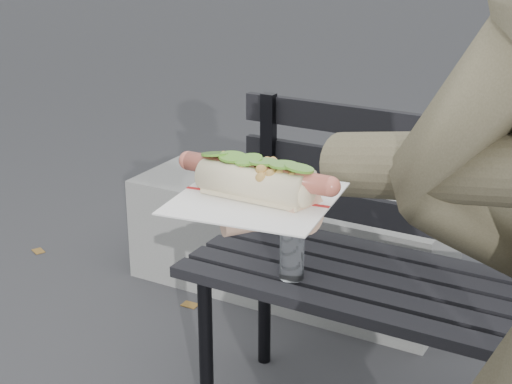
% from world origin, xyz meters
% --- Properties ---
extents(park_bench, '(1.50, 0.44, 0.88)m').
position_xyz_m(park_bench, '(-0.10, 0.96, 0.52)').
color(park_bench, black).
rests_on(park_bench, ground).
extents(concrete_block, '(1.20, 0.40, 0.40)m').
position_xyz_m(concrete_block, '(-0.91, 1.54, 0.20)').
color(concrete_block, slate).
rests_on(concrete_block, ground).
extents(held_hotdog, '(0.64, 0.32, 0.20)m').
position_xyz_m(held_hotdog, '(0.06, 0.00, 1.09)').
color(held_hotdog, '#4A4531').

